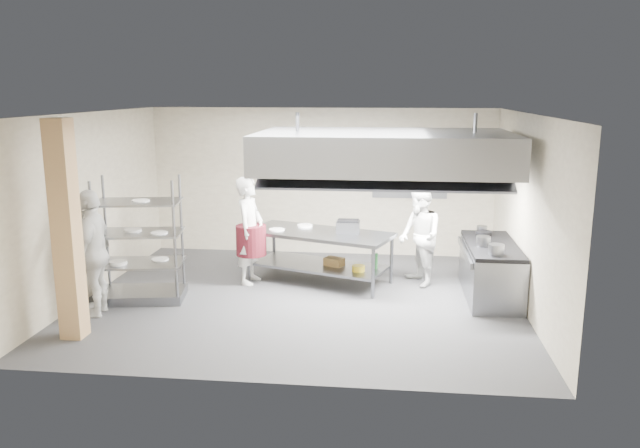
# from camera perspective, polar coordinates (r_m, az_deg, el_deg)

# --- Properties ---
(floor) EXTENTS (7.00, 7.00, 0.00)m
(floor) POSITION_cam_1_polar(r_m,az_deg,el_deg) (10.27, -1.73, -6.88)
(floor) COLOR #373739
(floor) RESTS_ON ground
(ceiling) EXTENTS (7.00, 7.00, 0.00)m
(ceiling) POSITION_cam_1_polar(r_m,az_deg,el_deg) (9.72, -1.84, 10.08)
(ceiling) COLOR silver
(ceiling) RESTS_ON wall_back
(wall_back) EXTENTS (7.00, 0.00, 7.00)m
(wall_back) POSITION_cam_1_polar(r_m,az_deg,el_deg) (12.82, 0.12, 3.87)
(wall_back) COLOR tan
(wall_back) RESTS_ON ground
(wall_left) EXTENTS (0.00, 6.00, 6.00)m
(wall_left) POSITION_cam_1_polar(r_m,az_deg,el_deg) (10.94, -20.25, 1.66)
(wall_left) COLOR tan
(wall_left) RESTS_ON ground
(wall_right) EXTENTS (0.00, 6.00, 6.00)m
(wall_right) POSITION_cam_1_polar(r_m,az_deg,el_deg) (10.01, 18.46, 0.87)
(wall_right) COLOR tan
(wall_right) RESTS_ON ground
(column) EXTENTS (0.30, 0.30, 3.00)m
(column) POSITION_cam_1_polar(r_m,az_deg,el_deg) (9.02, -22.17, -0.61)
(column) COLOR tan
(column) RESTS_ON floor
(exhaust_hood) EXTENTS (4.00, 2.50, 0.60)m
(exhaust_hood) POSITION_cam_1_polar(r_m,az_deg,el_deg) (10.06, 5.91, 6.67)
(exhaust_hood) COLOR gray
(exhaust_hood) RESTS_ON ceiling
(hood_strip_a) EXTENTS (1.60, 0.12, 0.04)m
(hood_strip_a) POSITION_cam_1_polar(r_m,az_deg,el_deg) (10.14, 0.76, 4.96)
(hood_strip_a) COLOR white
(hood_strip_a) RESTS_ON exhaust_hood
(hood_strip_b) EXTENTS (1.60, 0.12, 0.04)m
(hood_strip_b) POSITION_cam_1_polar(r_m,az_deg,el_deg) (10.12, 10.99, 4.72)
(hood_strip_b) COLOR white
(hood_strip_b) RESTS_ON exhaust_hood
(wall_shelf) EXTENTS (1.50, 0.28, 0.04)m
(wall_shelf) POSITION_cam_1_polar(r_m,az_deg,el_deg) (12.59, 8.23, 3.59)
(wall_shelf) COLOR gray
(wall_shelf) RESTS_ON wall_back
(island) EXTENTS (2.75, 1.85, 0.91)m
(island) POSITION_cam_1_polar(r_m,az_deg,el_deg) (11.07, -0.05, -3.01)
(island) COLOR gray
(island) RESTS_ON floor
(island_worktop) EXTENTS (2.75, 1.85, 0.06)m
(island_worktop) POSITION_cam_1_polar(r_m,az_deg,el_deg) (10.96, -0.05, -0.87)
(island_worktop) COLOR gray
(island_worktop) RESTS_ON island
(island_undershelf) EXTENTS (2.52, 1.68, 0.04)m
(island_undershelf) POSITION_cam_1_polar(r_m,az_deg,el_deg) (11.11, -0.05, -3.78)
(island_undershelf) COLOR slate
(island_undershelf) RESTS_ON island
(pass_rack) EXTENTS (1.45, 0.99, 2.00)m
(pass_rack) POSITION_cam_1_polar(r_m,az_deg,el_deg) (10.40, -16.17, -1.38)
(pass_rack) COLOR slate
(pass_rack) RESTS_ON floor
(cooking_range) EXTENTS (0.80, 2.00, 0.84)m
(cooking_range) POSITION_cam_1_polar(r_m,az_deg,el_deg) (10.66, 15.32, -4.24)
(cooking_range) COLOR slate
(cooking_range) RESTS_ON floor
(range_top) EXTENTS (0.78, 1.96, 0.06)m
(range_top) POSITION_cam_1_polar(r_m,az_deg,el_deg) (10.55, 15.45, -1.90)
(range_top) COLOR black
(range_top) RESTS_ON cooking_range
(chef_head) EXTENTS (0.55, 0.75, 1.89)m
(chef_head) POSITION_cam_1_polar(r_m,az_deg,el_deg) (10.96, -6.45, -0.60)
(chef_head) COLOR silver
(chef_head) RESTS_ON floor
(chef_line) EXTENTS (0.92, 1.03, 1.74)m
(chef_line) POSITION_cam_1_polar(r_m,az_deg,el_deg) (10.92, 9.10, -1.13)
(chef_line) COLOR white
(chef_line) RESTS_ON floor
(chef_plating) EXTENTS (0.60, 1.18, 1.92)m
(chef_plating) POSITION_cam_1_polar(r_m,az_deg,el_deg) (9.96, -19.99, -2.48)
(chef_plating) COLOR white
(chef_plating) RESTS_ON floor
(griddle) EXTENTS (0.41, 0.32, 0.20)m
(griddle) POSITION_cam_1_polar(r_m,az_deg,el_deg) (10.90, 2.58, -0.26)
(griddle) COLOR slate
(griddle) RESTS_ON island_worktop
(wicker_basket) EXTENTS (0.39, 0.34, 0.14)m
(wicker_basket) POSITION_cam_1_polar(r_m,az_deg,el_deg) (10.99, 1.30, -3.46)
(wicker_basket) COLOR olive
(wicker_basket) RESTS_ON island_undershelf
(stockpot) EXTENTS (0.23, 0.23, 0.16)m
(stockpot) POSITION_cam_1_polar(r_m,az_deg,el_deg) (10.33, 14.71, -1.52)
(stockpot) COLOR gray
(stockpot) RESTS_ON range_top
(plate_stack) EXTENTS (0.28, 0.28, 0.05)m
(plate_stack) POSITION_cam_1_polar(r_m,az_deg,el_deg) (10.49, -16.05, -3.31)
(plate_stack) COLOR white
(plate_stack) RESTS_ON pass_rack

